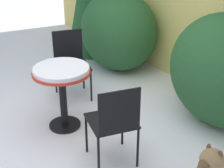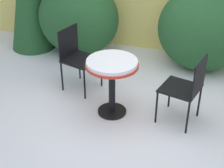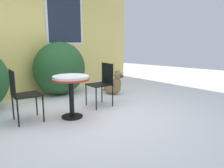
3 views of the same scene
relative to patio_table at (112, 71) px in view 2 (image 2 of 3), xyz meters
The scene contains 6 objects.
ground_plane 0.70m from the patio_table, 26.71° to the right, with size 16.00×16.00×0.00m, color white.
shrub_left 1.82m from the patio_table, 123.68° to the left, with size 1.32×1.08×1.23m.
shrub_middle 1.80m from the patio_table, 57.37° to the left, with size 1.37×1.04×1.29m.
patio_table is the anchor object (origin of this frame).
patio_chair_near_table 0.79m from the patio_table, 143.96° to the left, with size 0.53×0.53×0.87m.
patio_chair_far_side 0.89m from the patio_table, ahead, with size 0.52×0.52×0.87m.
Camera 2 is at (0.67, -3.24, 2.56)m, focal length 55.00 mm.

